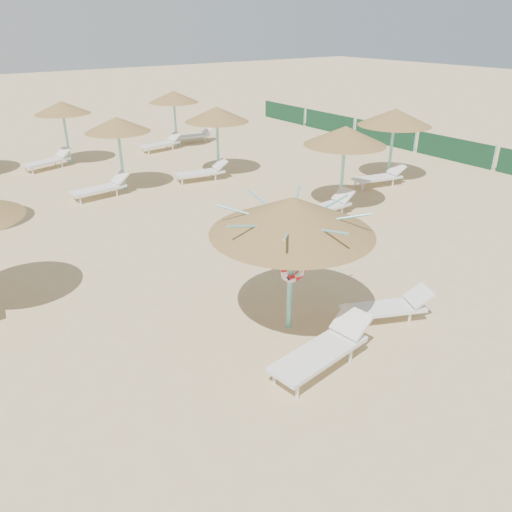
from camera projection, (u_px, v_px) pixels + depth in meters
ground at (299, 319)px, 10.48m from camera, size 120.00×120.00×0.00m
main_palapa at (292, 216)px, 9.18m from camera, size 3.12×3.12×2.79m
lounger_main_a at (324, 348)px, 8.92m from camera, size 2.24×0.93×0.79m
lounger_main_b at (389, 306)px, 10.33m from camera, size 1.92×1.27×0.67m
palapa_field at (142, 126)px, 17.58m from camera, size 18.25×14.48×2.72m
windbreak_fence at (385, 134)px, 24.96m from camera, size 0.08×19.84×1.10m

